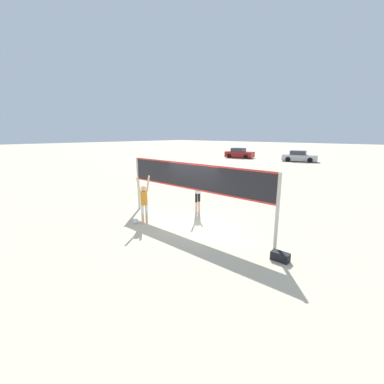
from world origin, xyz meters
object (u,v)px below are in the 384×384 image
volleyball (136,221)px  parked_car_near (239,153)px  volleyball_net (192,182)px  player_spiker (144,199)px  gear_bag (280,257)px  player_blocker (198,187)px  parked_car_mid (299,157)px

volleyball → parked_car_near: parked_car_near is taller
volleyball_net → player_spiker: (-1.60, -1.15, -0.76)m
volleyball → gear_bag: bearing=9.4°
player_blocker → volleyball_net: bearing=33.8°
player_spiker → gear_bag: 5.64m
player_blocker → gear_bag: bearing=68.1°
volleyball_net → player_spiker: volleyball_net is taller
player_blocker → volleyball: 3.25m
volleyball_net → volleyball: size_ratio=33.78×
volleyball → parked_car_near: size_ratio=0.05×
volleyball → parked_car_near: 30.95m
volleyball_net → gear_bag: size_ratio=13.82×
volleyball_net → parked_car_near: 30.52m
parked_car_mid → parked_car_near: bearing=171.6°
volleyball_net → volleyball: bearing=-142.6°
volleyball_net → player_blocker: bearing=123.8°
volleyball_net → player_blocker: 1.92m
gear_bag → parked_car_near: (-18.49, 27.25, 0.55)m
gear_bag → parked_car_mid: (-9.77, 28.15, 0.51)m
parked_car_near → parked_car_mid: parked_car_near is taller
player_spiker → parked_car_mid: bearing=8.4°
player_spiker → volleyball: bearing=137.1°
parked_car_near → player_spiker: bearing=-76.0°
parked_car_near → parked_car_mid: bearing=-5.0°
gear_bag → parked_car_near: bearing=124.2°
player_spiker → parked_car_mid: (-4.25, 28.84, -0.40)m
volleyball_net → parked_car_near: bearing=118.5°
player_spiker → gear_bag: player_spiker is taller
player_blocker → gear_bag: player_blocker is taller
volleyball_net → gear_bag: (3.92, -0.46, -1.67)m
volleyball_net → player_blocker: volleyball_net is taller
gear_bag → parked_car_mid: size_ratio=0.11×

